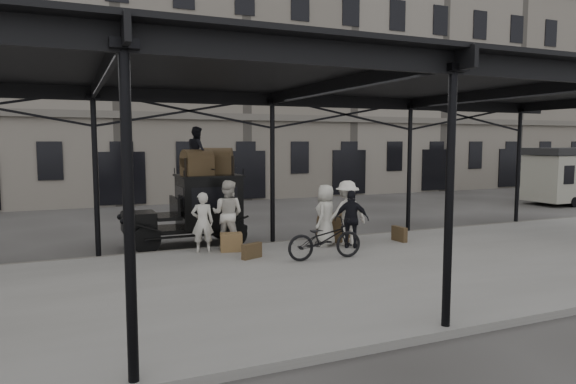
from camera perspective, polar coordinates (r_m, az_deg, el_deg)
name	(u,v)px	position (r m, az deg, el deg)	size (l,w,h in m)	color
ground	(300,260)	(13.96, 1.34, -7.61)	(120.00, 120.00, 0.00)	#383533
platform	(336,275)	(12.21, 5.31, -9.21)	(28.00, 8.00, 0.15)	slate
canopy	(332,81)	(12.13, 4.86, 12.24)	(22.50, 9.00, 4.74)	black
building_frontage	(170,75)	(31.11, -12.95, 12.51)	(64.00, 8.00, 14.00)	slate
taxi	(199,206)	(16.04, -9.90, -1.60)	(3.65, 1.55, 2.18)	black
porter_left	(203,222)	(14.33, -9.48, -3.33)	(0.61, 0.40, 1.67)	beige
porter_midleft	(228,214)	(14.90, -6.73, -2.42)	(0.94, 0.74, 1.94)	silver
porter_centre	(326,215)	(15.05, 4.22, -2.59)	(0.88, 0.57, 1.80)	beige
porter_official	(352,219)	(14.82, 7.09, -3.02)	(0.97, 0.40, 1.66)	black
porter_right	(347,213)	(15.21, 6.58, -2.32)	(1.23, 0.71, 1.91)	silver
bicycle	(325,239)	(13.38, 4.10, -5.20)	(0.71, 2.05, 1.07)	black
porter_roof	(197,151)	(15.81, -10.03, 4.53)	(0.72, 0.56, 1.47)	black
steamer_trunk_roof_near	(197,165)	(15.67, -10.06, 3.01)	(0.89, 0.54, 0.65)	#493A22
steamer_trunk_roof_far	(217,163)	(16.29, -7.85, 3.20)	(0.93, 0.57, 0.68)	#493A22
steamer_trunk_platform	(335,229)	(15.84, 5.25, -4.16)	(0.98, 0.60, 0.72)	#493A22
wicker_hamper	(231,242)	(14.47, -6.33, -5.55)	(0.60, 0.45, 0.50)	brown
suitcase_upright	(399,234)	(16.14, 12.27, -4.57)	(0.15, 0.60, 0.45)	#493A22
suitcase_flat	(252,251)	(13.52, -4.05, -6.54)	(0.60, 0.15, 0.40)	#493A22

